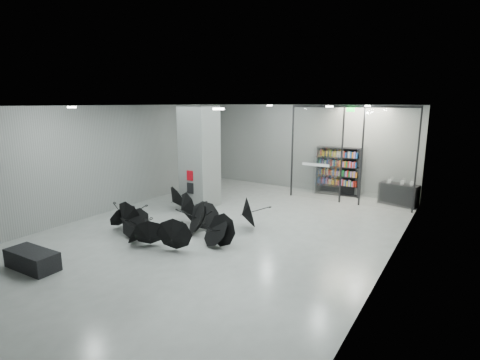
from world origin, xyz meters
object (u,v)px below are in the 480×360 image
Objects in this scene: bench at (32,260)px; bookshelf at (338,171)px; column at (200,157)px; umbrella_cluster at (181,224)px; shop_counter at (399,194)px.

bookshelf is at bearing 68.40° from bench.
bench is (0.00, -6.81, -1.76)m from column.
column is 0.83× the size of umbrella_cluster.
column is 7.04m from bench.
bookshelf is at bearing 49.22° from column.
column is at bearing -134.04° from shop_counter.
umbrella_cluster is (-5.30, -7.24, -0.13)m from shop_counter.
shop_counter is (6.75, 11.20, 0.21)m from bench.
bookshelf is 1.46× the size of shop_counter.
bookshelf is at bearing -174.88° from shop_counter.
bookshelf reaches higher than shop_counter.
umbrella_cluster is (1.45, 3.95, 0.08)m from bench.
bench is 12.29m from bookshelf.
bench is 0.30× the size of umbrella_cluster.
umbrella_cluster reaches higher than shop_counter.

